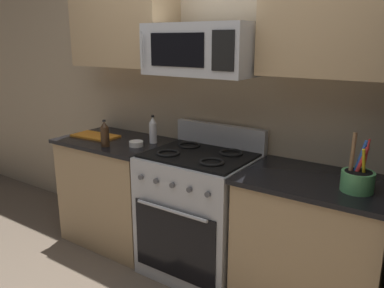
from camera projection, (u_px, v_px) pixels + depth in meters
name	position (u px, v px, depth m)	size (l,w,h in m)	color
wall_back	(227.00, 95.00, 2.96)	(8.00, 0.10, 2.60)	tan
counter_left	(118.00, 190.00, 3.34)	(0.91, 0.63, 0.91)	tan
range_oven	(199.00, 212.00, 2.87)	(0.76, 0.67, 1.09)	#B2B5BA
counter_right	(311.00, 248.00, 2.42)	(0.90, 0.63, 0.91)	tan
microwave	(203.00, 49.00, 2.59)	(0.76, 0.44, 0.34)	#B2B5BA
upper_cabinets_left	(123.00, 26.00, 3.12)	(0.90, 0.34, 0.64)	tan
upper_cabinets_right	(341.00, 20.00, 2.19)	(0.89, 0.34, 0.64)	tan
utensil_crock	(357.00, 179.00, 2.11)	(0.18, 0.18, 0.32)	#59AD66
cutting_board	(95.00, 136.00, 3.31)	(0.39, 0.21, 0.02)	orange
bottle_soy	(105.00, 134.00, 2.99)	(0.07, 0.07, 0.21)	#382314
bottle_vinegar	(153.00, 130.00, 3.09)	(0.06, 0.06, 0.22)	silver
prep_bowl	(136.00, 144.00, 3.01)	(0.11, 0.11, 0.04)	white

